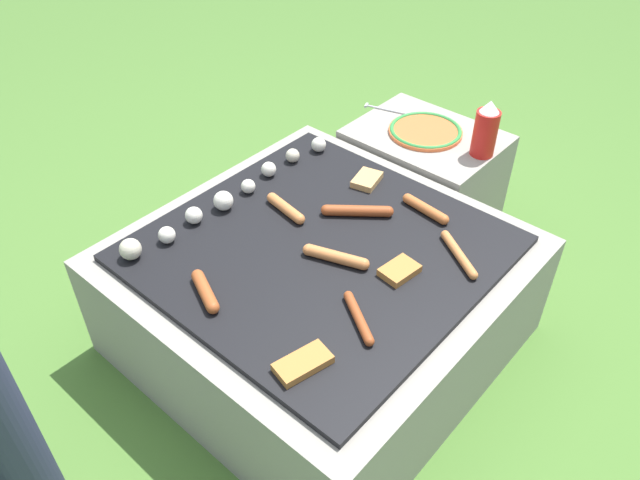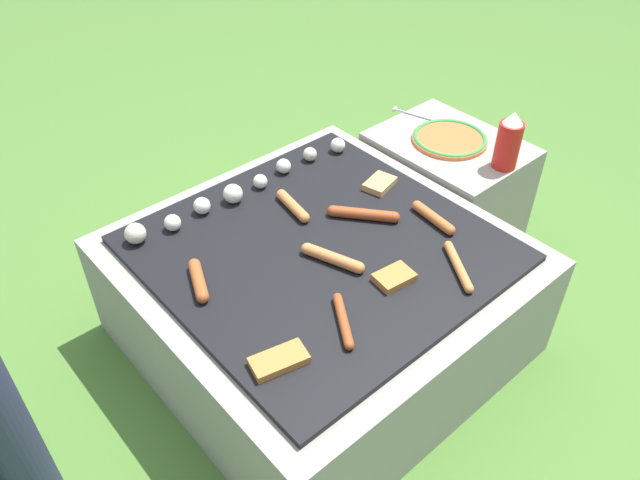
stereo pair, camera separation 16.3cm
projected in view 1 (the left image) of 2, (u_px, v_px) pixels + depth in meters
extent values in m
plane|color=#47702D|center=(320.00, 338.00, 1.88)|extent=(14.00, 14.00, 0.00)
cube|color=gray|center=(320.00, 297.00, 1.77)|extent=(0.95, 0.95, 0.35)
cube|color=black|center=(320.00, 248.00, 1.66)|extent=(0.84, 0.84, 0.02)
cube|color=gray|center=(422.00, 179.00, 2.21)|extent=(0.38, 0.49, 0.37)
cylinder|color=#2D334C|center=(4.00, 433.00, 1.19)|extent=(0.11, 0.11, 0.77)
cylinder|color=#C6753D|center=(459.00, 254.00, 1.61)|extent=(0.11, 0.15, 0.02)
sphere|color=#C6753D|center=(445.00, 235.00, 1.67)|extent=(0.02, 0.02, 0.02)
sphere|color=#C6753D|center=(473.00, 275.00, 1.55)|extent=(0.02, 0.02, 0.02)
cylinder|color=#93421E|center=(358.00, 318.00, 1.44)|extent=(0.10, 0.14, 0.02)
sphere|color=#93421E|center=(348.00, 296.00, 1.49)|extent=(0.02, 0.02, 0.02)
sphere|color=#93421E|center=(369.00, 341.00, 1.38)|extent=(0.02, 0.02, 0.02)
cylinder|color=#A34C23|center=(205.00, 291.00, 1.50)|extent=(0.08, 0.12, 0.03)
sphere|color=#A34C23|center=(213.00, 307.00, 1.45)|extent=(0.03, 0.03, 0.03)
sphere|color=#A34C23|center=(198.00, 276.00, 1.54)|extent=(0.03, 0.03, 0.03)
cylinder|color=#B7602D|center=(425.00, 209.00, 1.75)|extent=(0.04, 0.14, 0.03)
sphere|color=#B7602D|center=(444.00, 220.00, 1.71)|extent=(0.03, 0.03, 0.03)
sphere|color=#B7602D|center=(408.00, 198.00, 1.79)|extent=(0.03, 0.03, 0.03)
cylinder|color=#93421E|center=(357.00, 211.00, 1.74)|extent=(0.13, 0.15, 0.03)
sphere|color=#93421E|center=(388.00, 211.00, 1.74)|extent=(0.03, 0.03, 0.03)
sphere|color=#93421E|center=(326.00, 210.00, 1.74)|extent=(0.03, 0.03, 0.03)
cylinder|color=#C6753D|center=(286.00, 208.00, 1.75)|extent=(0.05, 0.13, 0.03)
sphere|color=#C6753D|center=(272.00, 198.00, 1.79)|extent=(0.03, 0.03, 0.03)
sphere|color=#C6753D|center=(300.00, 219.00, 1.71)|extent=(0.03, 0.03, 0.03)
cylinder|color=#C6753D|center=(335.00, 257.00, 1.59)|extent=(0.08, 0.15, 0.03)
sphere|color=#C6753D|center=(308.00, 249.00, 1.62)|extent=(0.03, 0.03, 0.03)
sphere|color=#C6753D|center=(364.00, 264.00, 1.57)|extent=(0.03, 0.03, 0.03)
cube|color=#B27033|center=(303.00, 363.00, 1.34)|extent=(0.14, 0.09, 0.02)
cube|color=tan|center=(367.00, 180.00, 1.87)|extent=(0.11, 0.09, 0.02)
cube|color=#B27033|center=(399.00, 270.00, 1.56)|extent=(0.10, 0.08, 0.02)
sphere|color=beige|center=(130.00, 249.00, 1.60)|extent=(0.06, 0.06, 0.06)
sphere|color=silver|center=(167.00, 235.00, 1.65)|extent=(0.05, 0.05, 0.05)
sphere|color=silver|center=(194.00, 215.00, 1.71)|extent=(0.05, 0.05, 0.05)
sphere|color=silver|center=(223.00, 201.00, 1.76)|extent=(0.06, 0.06, 0.06)
sphere|color=silver|center=(248.00, 186.00, 1.82)|extent=(0.04, 0.04, 0.04)
sphere|color=silver|center=(269.00, 169.00, 1.89)|extent=(0.05, 0.05, 0.05)
sphere|color=beige|center=(293.00, 156.00, 1.95)|extent=(0.04, 0.04, 0.04)
sphere|color=silver|center=(319.00, 145.00, 2.00)|extent=(0.05, 0.05, 0.05)
cylinder|color=orange|center=(425.00, 131.00, 2.10)|extent=(0.25, 0.25, 0.01)
torus|color=#338C3F|center=(426.00, 130.00, 2.09)|extent=(0.24, 0.24, 0.01)
cylinder|color=red|center=(485.00, 133.00, 1.95)|extent=(0.08, 0.08, 0.15)
cone|color=white|center=(490.00, 106.00, 1.89)|extent=(0.06, 0.06, 0.04)
cylinder|color=silver|center=(395.00, 111.00, 2.21)|extent=(0.07, 0.21, 0.01)
cube|color=silver|center=(366.00, 105.00, 2.24)|extent=(0.03, 0.01, 0.01)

